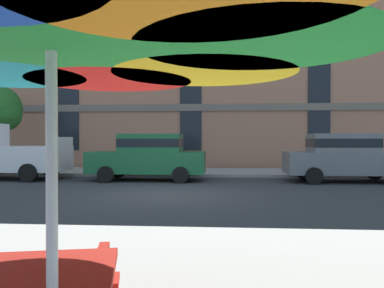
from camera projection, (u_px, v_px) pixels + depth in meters
The scene contains 6 objects.
ground_plane at pixel (166, 195), 11.03m from camera, with size 120.00×120.00×0.00m, color #2D3033.
sidewalk_far at pixel (187, 172), 17.81m from camera, with size 56.00×3.60×0.12m, color gray.
apartment_building at pixel (198, 43), 25.87m from camera, with size 45.32×12.08×16.00m.
sedan_green at pixel (149, 156), 14.80m from camera, with size 4.40×1.98×1.78m.
sedan_gray at pixel (345, 156), 14.25m from camera, with size 4.40×1.98×1.78m.
patio_umbrella at pixel (51, 12), 1.98m from camera, with size 3.41×3.41×2.51m.
Camera 1 is at (1.55, -10.93, 1.60)m, focal length 36.25 mm.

